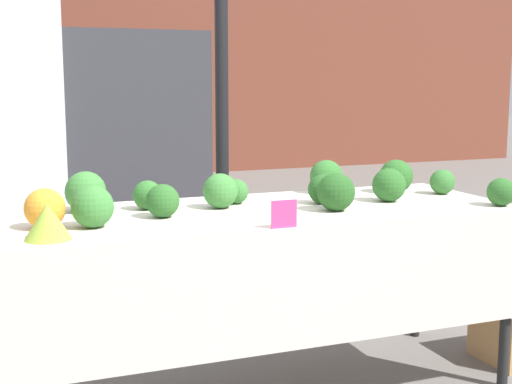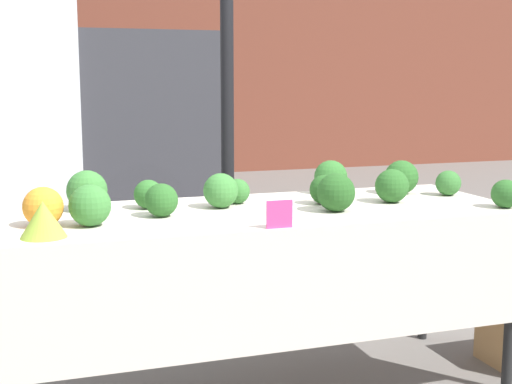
# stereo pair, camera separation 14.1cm
# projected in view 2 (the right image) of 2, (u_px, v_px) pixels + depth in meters

# --- Properties ---
(tent_pole) EXTENTS (0.07, 0.07, 2.59)m
(tent_pole) POSITION_uv_depth(u_px,v_px,m) (227.00, 109.00, 3.77)
(tent_pole) COLOR black
(tent_pole) RESTS_ON ground_plane
(market_table) EXTENTS (2.35, 0.86, 0.87)m
(market_table) POSITION_uv_depth(u_px,v_px,m) (261.00, 235.00, 3.16)
(market_table) COLOR beige
(market_table) RESTS_ON ground_plane
(orange_cauliflower) EXTENTS (0.16, 0.16, 0.16)m
(orange_cauliflower) POSITION_uv_depth(u_px,v_px,m) (43.00, 207.00, 2.82)
(orange_cauliflower) COLOR orange
(orange_cauliflower) RESTS_ON market_table
(romanesco_head) EXTENTS (0.17, 0.17, 0.14)m
(romanesco_head) POSITION_uv_depth(u_px,v_px,m) (43.00, 219.00, 2.63)
(romanesco_head) COLOR #93B238
(romanesco_head) RESTS_ON market_table
(broccoli_head_0) EXTENTS (0.16, 0.16, 0.16)m
(broccoli_head_0) POSITION_uv_depth(u_px,v_px,m) (392.00, 186.00, 3.37)
(broccoli_head_0) COLOR #285B23
(broccoli_head_0) RESTS_ON market_table
(broccoli_head_1) EXTENTS (0.16, 0.16, 0.16)m
(broccoli_head_1) POSITION_uv_depth(u_px,v_px,m) (221.00, 191.00, 3.23)
(broccoli_head_1) COLOR #387533
(broccoli_head_1) RESTS_ON market_table
(broccoli_head_2) EXTENTS (0.18, 0.18, 0.18)m
(broccoli_head_2) POSITION_uv_depth(u_px,v_px,m) (87.00, 191.00, 3.17)
(broccoli_head_2) COLOR #387533
(broccoli_head_2) RESTS_ON market_table
(broccoli_head_3) EXTENTS (0.14, 0.14, 0.14)m
(broccoli_head_3) POSITION_uv_depth(u_px,v_px,m) (324.00, 190.00, 3.33)
(broccoli_head_3) COLOR #23511E
(broccoli_head_3) RESTS_ON market_table
(broccoli_head_4) EXTENTS (0.13, 0.13, 0.13)m
(broccoli_head_4) POSITION_uv_depth(u_px,v_px,m) (448.00, 183.00, 3.58)
(broccoli_head_4) COLOR #336B2D
(broccoli_head_4) RESTS_ON market_table
(broccoli_head_5) EXTENTS (0.14, 0.14, 0.14)m
(broccoli_head_5) POSITION_uv_depth(u_px,v_px,m) (161.00, 200.00, 3.03)
(broccoli_head_5) COLOR #285B23
(broccoli_head_5) RESTS_ON market_table
(broccoli_head_6) EXTENTS (0.17, 0.17, 0.17)m
(broccoli_head_6) POSITION_uv_depth(u_px,v_px,m) (90.00, 205.00, 2.83)
(broccoli_head_6) COLOR #387533
(broccoli_head_6) RESTS_ON market_table
(broccoli_head_7) EXTENTS (0.13, 0.13, 0.13)m
(broccoli_head_7) POSITION_uv_depth(u_px,v_px,m) (506.00, 194.00, 3.24)
(broccoli_head_7) COLOR #285B23
(broccoli_head_7) RESTS_ON market_table
(broccoli_head_8) EXTENTS (0.17, 0.17, 0.17)m
(broccoli_head_8) POSITION_uv_depth(u_px,v_px,m) (336.00, 193.00, 3.15)
(broccoli_head_8) COLOR #23511E
(broccoli_head_8) RESTS_ON market_table
(broccoli_head_9) EXTENTS (0.12, 0.12, 0.12)m
(broccoli_head_9) POSITION_uv_depth(u_px,v_px,m) (237.00, 191.00, 3.35)
(broccoli_head_9) COLOR #336B2D
(broccoli_head_9) RESTS_ON market_table
(broccoli_head_10) EXTENTS (0.17, 0.17, 0.17)m
(broccoli_head_10) POSITION_uv_depth(u_px,v_px,m) (331.00, 177.00, 3.65)
(broccoli_head_10) COLOR #2D6628
(broccoli_head_10) RESTS_ON market_table
(broccoli_head_11) EXTENTS (0.13, 0.13, 0.13)m
(broccoli_head_11) POSITION_uv_depth(u_px,v_px,m) (148.00, 194.00, 3.22)
(broccoli_head_11) COLOR #2D6628
(broccoli_head_11) RESTS_ON market_table
(broccoli_head_12) EXTENTS (0.17, 0.17, 0.17)m
(broccoli_head_12) POSITION_uv_depth(u_px,v_px,m) (401.00, 177.00, 3.64)
(broccoli_head_12) COLOR #285B23
(broccoli_head_12) RESTS_ON market_table
(price_sign) EXTENTS (0.11, 0.01, 0.11)m
(price_sign) POSITION_uv_depth(u_px,v_px,m) (279.00, 214.00, 2.80)
(price_sign) COLOR #E53D84
(price_sign) RESTS_ON market_table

